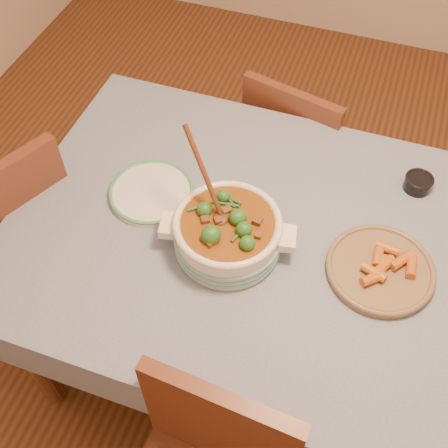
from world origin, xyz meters
name	(u,v)px	position (x,y,z in m)	size (l,w,h in m)	color
floor	(273,354)	(0.00, 0.00, 0.00)	(4.50, 4.50, 0.00)	#4D2816
dining_table	(288,261)	(0.00, 0.00, 0.66)	(1.68, 1.08, 0.76)	brown
stew_casserole	(228,231)	(-0.17, -0.07, 0.83)	(0.39, 0.35, 0.36)	#EEE6C7
white_plate	(151,192)	(-0.46, 0.04, 0.77)	(0.29, 0.29, 0.02)	silver
condiment_bowl	(418,182)	(0.32, 0.34, 0.78)	(0.11, 0.11, 0.05)	black
fried_plate	(381,268)	(0.26, -0.01, 0.78)	(0.39, 0.39, 0.05)	olive
chair_far	(297,148)	(-0.13, 0.67, 0.47)	(0.47, 0.47, 0.83)	brown
chair_left	(9,235)	(-0.95, -0.12, 0.52)	(0.57, 0.57, 0.92)	brown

